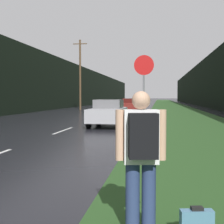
{
  "coord_description": "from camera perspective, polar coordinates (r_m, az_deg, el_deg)",
  "views": [
    {
      "loc": [
        4.62,
        -1.72,
        1.66
      ],
      "look_at": [
        2.26,
        13.95,
        0.88
      ],
      "focal_mm": 50.0,
      "sensor_mm": 36.0,
      "label": 1
    }
  ],
  "objects": [
    {
      "name": "lane_stripe_e",
      "position": [
        29.07,
        -0.6,
        -0.44
      ],
      "size": [
        0.12,
        3.0,
        0.01
      ],
      "primitive_type": "cube",
      "color": "silver",
      "rests_on": "ground_plane"
    },
    {
      "name": "treeline_near_side",
      "position": [
        52.38,
        17.4,
        5.07
      ],
      "size": [
        2.0,
        140.0,
        7.64
      ],
      "primitive_type": "cube",
      "color": "black",
      "rests_on": "ground_plane"
    },
    {
      "name": "car_passing_near",
      "position": [
        17.59,
        -0.67,
        -0.13
      ],
      "size": [
        1.85,
        4.36,
        1.49
      ],
      "rotation": [
        0.0,
        0.0,
        3.14
      ],
      "color": "#9E9EA3",
      "rests_on": "ground_plane"
    },
    {
      "name": "lane_stripe_d",
      "position": [
        22.21,
        -3.48,
        -1.46
      ],
      "size": [
        0.12,
        3.0,
        0.01
      ],
      "primitive_type": "cube",
      "color": "silver",
      "rests_on": "ground_plane"
    },
    {
      "name": "treeline_far_side",
      "position": [
        53.67,
        -6.84,
        4.74
      ],
      "size": [
        2.0,
        140.0,
        6.92
      ],
      "primitive_type": "cube",
      "color": "black",
      "rests_on": "ground_plane"
    },
    {
      "name": "hitchhiker_with_backpack",
      "position": [
        3.7,
        5.36,
        -7.64
      ],
      "size": [
        0.59,
        0.47,
        1.73
      ],
      "rotation": [
        0.0,
        0.0,
        0.18
      ],
      "color": "navy",
      "rests_on": "ground_plane"
    },
    {
      "name": "lane_stripe_c",
      "position": [
        15.46,
        -8.91,
        -3.36
      ],
      "size": [
        0.12,
        3.0,
        0.01
      ],
      "primitive_type": "cube",
      "color": "silver",
      "rests_on": "ground_plane"
    },
    {
      "name": "car_passing_far",
      "position": [
        31.37,
        3.41,
        1.18
      ],
      "size": [
        1.87,
        4.43,
        1.47
      ],
      "rotation": [
        0.0,
        0.0,
        3.14
      ],
      "color": "maroon",
      "rests_on": "ground_plane"
    },
    {
      "name": "stop_sign",
      "position": [
        11.64,
        5.84,
        4.41
      ],
      "size": [
        0.74,
        0.07,
        3.19
      ],
      "color": "slate",
      "rests_on": "ground_plane"
    },
    {
      "name": "utility_pole_far",
      "position": [
        39.64,
        -5.84,
        6.95
      ],
      "size": [
        1.8,
        0.24,
        8.76
      ],
      "color": "#4C3823",
      "rests_on": "ground_plane"
    },
    {
      "name": "grass_verge",
      "position": [
        41.8,
        11.28,
        0.52
      ],
      "size": [
        6.0,
        240.0,
        0.02
      ],
      "primitive_type": "cube",
      "color": "#26471E",
      "rests_on": "ground_plane"
    }
  ]
}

